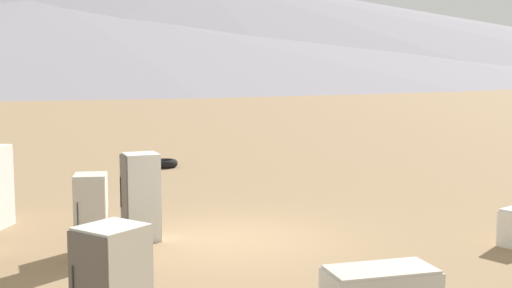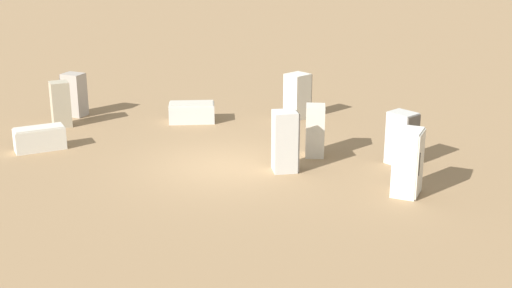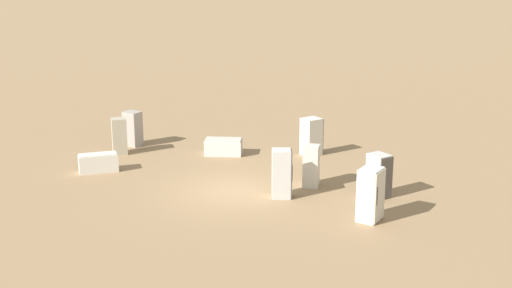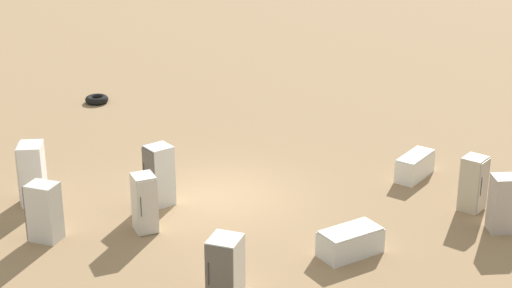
% 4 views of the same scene
% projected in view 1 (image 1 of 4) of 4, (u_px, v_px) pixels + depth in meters
% --- Properties ---
extents(ground_plane, '(1000.00, 1000.00, 0.00)m').
position_uv_depth(ground_plane, '(235.00, 240.00, 14.05)').
color(ground_plane, '#937551').
extents(mountain_ridge_0, '(354.98, 354.98, 34.67)m').
position_uv_depth(mountain_ridge_0, '(195.00, 21.00, 262.82)').
color(mountain_ridge_0, gray).
rests_on(mountain_ridge_0, ground_plane).
extents(mountain_ridge_1, '(307.20, 307.20, 20.60)m').
position_uv_depth(mountain_ridge_1, '(55.00, 35.00, 205.18)').
color(mountain_ridge_1, gray).
rests_on(mountain_ridge_1, ground_plane).
extents(discarded_fridge_7, '(0.62, 0.72, 1.73)m').
position_uv_depth(discarded_fridge_7, '(141.00, 197.00, 13.96)').
color(discarded_fridge_7, silver).
rests_on(discarded_fridge_7, ground_plane).
extents(discarded_fridge_8, '(0.75, 0.67, 1.56)m').
position_uv_depth(discarded_fridge_8, '(91.00, 218.00, 12.51)').
color(discarded_fridge_8, beige).
rests_on(discarded_fridge_8, ground_plane).
extents(scrap_tire, '(0.87, 0.87, 0.25)m').
position_uv_depth(scrap_tire, '(165.00, 163.00, 23.43)').
color(scrap_tire, black).
rests_on(scrap_tire, ground_plane).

